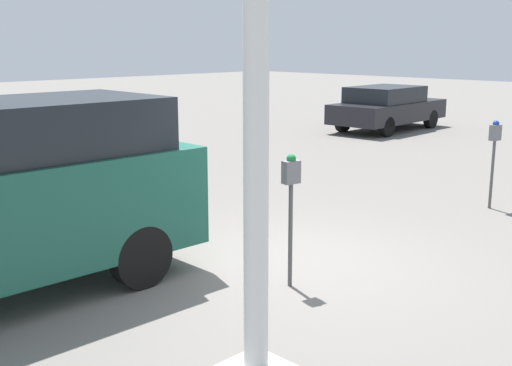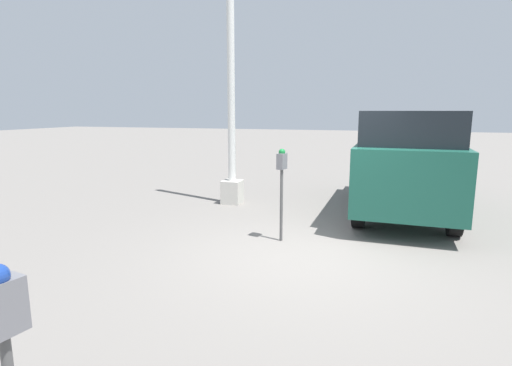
# 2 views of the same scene
# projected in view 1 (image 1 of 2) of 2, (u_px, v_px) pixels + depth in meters

# --- Properties ---
(ground_plane) EXTENTS (80.00, 80.00, 0.00)m
(ground_plane) POSITION_uv_depth(u_px,v_px,m) (283.00, 264.00, 8.23)
(ground_plane) COLOR slate
(parking_meter_near) EXTENTS (0.22, 0.14, 1.56)m
(parking_meter_near) POSITION_uv_depth(u_px,v_px,m) (291.00, 190.00, 7.25)
(parking_meter_near) COLOR #4C4C4C
(parking_meter_near) RESTS_ON ground
(parking_meter_far) EXTENTS (0.22, 0.14, 1.51)m
(parking_meter_far) POSITION_uv_depth(u_px,v_px,m) (494.00, 144.00, 10.76)
(parking_meter_far) COLOR #4C4C4C
(parking_meter_far) RESTS_ON ground
(lamp_post) EXTENTS (0.44, 0.44, 6.64)m
(lamp_post) POSITION_uv_depth(u_px,v_px,m) (256.00, 111.00, 4.13)
(lamp_post) COLOR beige
(lamp_post) RESTS_ON ground
(car_distant) EXTENTS (4.48, 1.99, 1.41)m
(car_distant) POSITION_uv_depth(u_px,v_px,m) (387.00, 107.00, 20.59)
(car_distant) COLOR black
(car_distant) RESTS_ON ground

